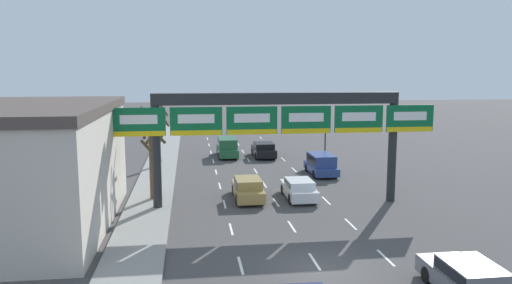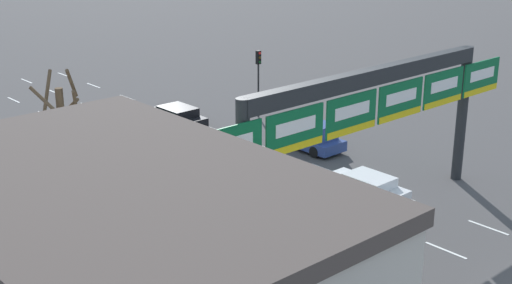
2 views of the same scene
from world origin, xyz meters
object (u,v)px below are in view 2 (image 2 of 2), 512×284
(car_gold, at_px, (315,202))
(tree_bare_closest, at_px, (201,190))
(suv_green, at_px, (123,121))
(traffic_light_near_gantry, at_px, (259,70))
(tree_bare_second, at_px, (62,124))
(car_black, at_px, (176,116))
(car_white, at_px, (366,186))
(sign_gantry, at_px, (372,105))
(suv_blue, at_px, (309,134))

(car_gold, height_order, tree_bare_closest, tree_bare_closest)
(suv_green, xyz_separation_m, traffic_light_near_gantry, (9.11, -2.41, 2.24))
(car_gold, bearing_deg, tree_bare_second, 119.75)
(traffic_light_near_gantry, bearing_deg, suv_green, 165.19)
(car_gold, distance_m, traffic_light_near_gantry, 16.67)
(suv_green, bearing_deg, tree_bare_closest, -110.80)
(traffic_light_near_gantry, distance_m, tree_bare_second, 15.68)
(tree_bare_second, bearing_deg, traffic_light_near_gantry, 8.93)
(tree_bare_second, bearing_deg, suv_green, 37.18)
(car_black, xyz_separation_m, suv_green, (-3.46, 0.76, 0.24))
(car_white, distance_m, traffic_light_near_gantry, 15.39)
(traffic_light_near_gantry, bearing_deg, car_gold, -123.02)
(sign_gantry, xyz_separation_m, tree_bare_closest, (-7.78, 2.21, -2.55))
(suv_blue, relative_size, car_black, 0.97)
(tree_bare_second, bearing_deg, car_white, -49.79)
(suv_blue, bearing_deg, car_white, -115.45)
(car_gold, relative_size, car_white, 1.05)
(suv_green, distance_m, car_white, 16.86)
(sign_gantry, distance_m, traffic_light_near_gantry, 17.26)
(sign_gantry, xyz_separation_m, car_gold, (-1.70, 1.67, -4.65))
(sign_gantry, relative_size, car_gold, 4.36)
(sign_gantry, relative_size, suv_green, 4.09)
(car_black, xyz_separation_m, tree_bare_closest, (-9.43, -14.93, 2.10))
(car_white, distance_m, tree_bare_closest, 9.71)
(car_black, height_order, car_gold, car_gold)
(suv_blue, relative_size, car_white, 1.01)
(traffic_light_near_gantry, xyz_separation_m, tree_bare_second, (-15.49, -2.43, -0.02))
(tree_bare_closest, bearing_deg, suv_blue, 26.40)
(car_black, distance_m, suv_green, 3.56)
(suv_blue, relative_size, car_gold, 0.96)
(traffic_light_near_gantry, bearing_deg, tree_bare_second, -171.07)
(sign_gantry, xyz_separation_m, car_black, (1.64, 17.14, -4.65))
(car_black, distance_m, car_white, 15.74)
(car_black, height_order, tree_bare_closest, tree_bare_closest)
(traffic_light_near_gantry, bearing_deg, suv_blue, -107.82)
(suv_blue, bearing_deg, car_black, 111.82)
(suv_green, xyz_separation_m, tree_bare_second, (-6.38, -4.84, 2.21))
(suv_green, height_order, traffic_light_near_gantry, traffic_light_near_gantry)
(car_gold, height_order, suv_green, suv_green)
(tree_bare_second, bearing_deg, suv_blue, -18.62)
(sign_gantry, height_order, car_white, sign_gantry)
(tree_bare_closest, bearing_deg, traffic_light_near_gantry, 41.40)
(sign_gantry, height_order, tree_bare_second, sign_gantry)
(car_gold, xyz_separation_m, tree_bare_second, (-6.51, 11.39, 2.46))
(car_black, relative_size, traffic_light_near_gantry, 0.99)
(car_black, height_order, traffic_light_near_gantry, traffic_light_near_gantry)
(car_white, bearing_deg, tree_bare_closest, 175.13)
(suv_green, height_order, tree_bare_second, tree_bare_second)
(car_black, xyz_separation_m, car_gold, (-3.34, -15.47, 0.00))
(car_black, bearing_deg, car_gold, -102.18)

